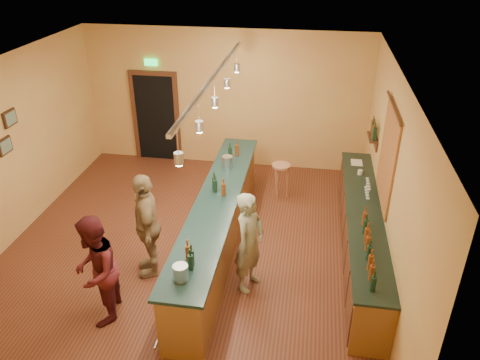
% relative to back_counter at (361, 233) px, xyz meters
% --- Properties ---
extents(floor, '(7.00, 7.00, 0.00)m').
position_rel_back_counter_xyz_m(floor, '(-2.97, -0.18, -0.49)').
color(floor, '#532517').
rests_on(floor, ground).
extents(ceiling, '(6.50, 7.00, 0.02)m').
position_rel_back_counter_xyz_m(ceiling, '(-2.97, -0.18, 2.71)').
color(ceiling, silver).
rests_on(ceiling, wall_back).
extents(wall_back, '(6.50, 0.02, 3.20)m').
position_rel_back_counter_xyz_m(wall_back, '(-2.97, 3.32, 1.11)').
color(wall_back, '#D58A4F').
rests_on(wall_back, floor).
extents(wall_front, '(6.50, 0.02, 3.20)m').
position_rel_back_counter_xyz_m(wall_front, '(-2.97, -3.68, 1.11)').
color(wall_front, '#D58A4F').
rests_on(wall_front, floor).
extents(wall_left, '(0.02, 7.00, 3.20)m').
position_rel_back_counter_xyz_m(wall_left, '(-6.22, -0.18, 1.11)').
color(wall_left, '#D58A4F').
rests_on(wall_left, floor).
extents(wall_right, '(0.02, 7.00, 3.20)m').
position_rel_back_counter_xyz_m(wall_right, '(0.28, -0.18, 1.11)').
color(wall_right, '#D58A4F').
rests_on(wall_right, floor).
extents(doorway, '(1.15, 0.09, 2.48)m').
position_rel_back_counter_xyz_m(doorway, '(-4.67, 3.30, 0.64)').
color(doorway, black).
rests_on(doorway, wall_back).
extents(tapestry, '(0.03, 1.40, 1.60)m').
position_rel_back_counter_xyz_m(tapestry, '(0.26, 0.22, 1.36)').
color(tapestry, '#983A1E').
rests_on(tapestry, wall_right).
extents(bottle_shelf, '(0.17, 0.55, 0.54)m').
position_rel_back_counter_xyz_m(bottle_shelf, '(0.20, 1.72, 1.18)').
color(bottle_shelf, '#432214').
rests_on(bottle_shelf, wall_right).
extents(back_counter, '(0.60, 4.55, 1.27)m').
position_rel_back_counter_xyz_m(back_counter, '(0.00, 0.00, 0.00)').
color(back_counter, brown).
rests_on(back_counter, floor).
extents(tasting_bar, '(0.73, 5.10, 1.38)m').
position_rel_back_counter_xyz_m(tasting_bar, '(-2.46, -0.18, 0.12)').
color(tasting_bar, brown).
rests_on(tasting_bar, floor).
extents(pendant_track, '(0.11, 4.60, 0.50)m').
position_rel_back_counter_xyz_m(pendant_track, '(-2.46, -0.18, 2.50)').
color(pendant_track, silver).
rests_on(pendant_track, ceiling).
extents(bartender, '(0.59, 0.72, 1.68)m').
position_rel_back_counter_xyz_m(bartender, '(-1.78, -1.05, 0.35)').
color(bartender, gray).
rests_on(bartender, floor).
extents(customer_a, '(0.79, 0.94, 1.70)m').
position_rel_back_counter_xyz_m(customer_a, '(-3.81, -2.07, 0.36)').
color(customer_a, '#59191E').
rests_on(customer_a, floor).
extents(customer_b, '(0.78, 1.15, 1.81)m').
position_rel_back_counter_xyz_m(customer_b, '(-3.45, -0.93, 0.42)').
color(customer_b, '#997A51').
rests_on(customer_b, floor).
extents(bar_stool, '(0.38, 0.38, 0.79)m').
position_rel_back_counter_xyz_m(bar_stool, '(-1.53, 1.81, 0.16)').
color(bar_stool, '#AA714C').
rests_on(bar_stool, floor).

